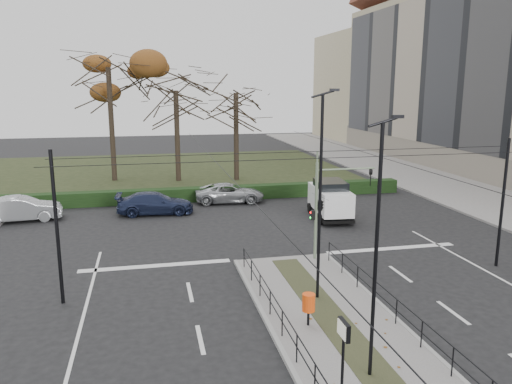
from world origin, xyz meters
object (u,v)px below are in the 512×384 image
(parked_car_third, at_px, (155,203))
(rust_tree, at_px, (108,67))
(parked_car_second, at_px, (21,209))
(traffic_light, at_px, (322,203))
(parked_car_fourth, at_px, (230,193))
(white_van, at_px, (330,199))
(streetlamp_median_far, at_px, (320,196))
(litter_bin, at_px, (309,303))
(streetlamp_median_near, at_px, (377,250))
(bare_tree_near, at_px, (236,99))
(bare_tree_center, at_px, (176,97))
(info_panel, at_px, (343,339))

(parked_car_third, bearing_deg, rust_tree, 17.73)
(parked_car_second, distance_m, parked_car_third, 8.16)
(traffic_light, distance_m, parked_car_fourth, 13.57)
(parked_car_fourth, bearing_deg, white_van, -131.35)
(streetlamp_median_far, bearing_deg, litter_bin, -117.21)
(streetlamp_median_near, distance_m, streetlamp_median_far, 5.43)
(parked_car_third, height_order, rust_tree, rust_tree)
(rust_tree, distance_m, bare_tree_near, 11.12)
(parked_car_third, bearing_deg, bare_tree_center, -8.25)
(info_panel, xyz_separation_m, parked_car_second, (-12.46, 21.71, -1.19))
(parked_car_fourth, height_order, rust_tree, rust_tree)
(streetlamp_median_near, height_order, parked_car_fourth, streetlamp_median_near)
(parked_car_third, bearing_deg, white_van, -104.46)
(rust_tree, bearing_deg, bare_tree_near, -10.50)
(litter_bin, distance_m, parked_car_second, 21.67)
(litter_bin, xyz_separation_m, bare_tree_center, (-2.61, 28.60, 6.37))
(white_van, relative_size, bare_tree_center, 0.45)
(litter_bin, relative_size, rust_tree, 0.09)
(info_panel, xyz_separation_m, bare_tree_near, (3.03, 32.33, 5.17))
(traffic_light, distance_m, bare_tree_center, 23.19)
(litter_bin, distance_m, white_van, 15.22)
(streetlamp_median_near, relative_size, streetlamp_median_far, 0.92)
(streetlamp_median_near, height_order, white_van, streetlamp_median_near)
(info_panel, xyz_separation_m, bare_tree_center, (-2.06, 32.97, 5.36))
(streetlamp_median_near, xyz_separation_m, parked_car_fourth, (-0.28, 22.97, -3.20))
(litter_bin, height_order, streetlamp_median_far, streetlamp_median_far)
(parked_car_second, height_order, bare_tree_center, bare_tree_center)
(streetlamp_median_near, bearing_deg, info_panel, -140.73)
(litter_bin, height_order, streetlamp_median_near, streetlamp_median_near)
(bare_tree_center, relative_size, bare_tree_near, 1.03)
(bare_tree_center, bearing_deg, streetlamp_median_near, -83.92)
(white_van, bearing_deg, litter_bin, -113.32)
(parked_car_second, height_order, rust_tree, rust_tree)
(info_panel, xyz_separation_m, streetlamp_median_far, (1.63, 6.50, 2.25))
(parked_car_second, height_order, white_van, white_van)
(parked_car_fourth, bearing_deg, streetlamp_median_far, -173.38)
(litter_bin, relative_size, bare_tree_center, 0.11)
(parked_car_second, xyz_separation_m, white_van, (19.02, -3.37, 0.48))
(litter_bin, distance_m, bare_tree_near, 28.75)
(litter_bin, relative_size, parked_car_fourth, 0.23)
(parked_car_fourth, xyz_separation_m, white_van, (5.51, -5.72, 0.57))
(bare_tree_near, bearing_deg, streetlamp_median_near, -93.11)
(litter_bin, bearing_deg, bare_tree_center, 95.20)
(parked_car_second, xyz_separation_m, bare_tree_near, (15.49, 10.62, 6.36))
(parked_car_third, bearing_deg, streetlamp_median_far, -155.72)
(streetlamp_median_far, bearing_deg, traffic_light, 69.34)
(info_panel, xyz_separation_m, white_van, (6.56, 18.34, -0.71))
(litter_bin, relative_size, streetlamp_median_near, 0.16)
(white_van, distance_m, bare_tree_center, 18.03)
(streetlamp_median_near, relative_size, parked_car_third, 1.49)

